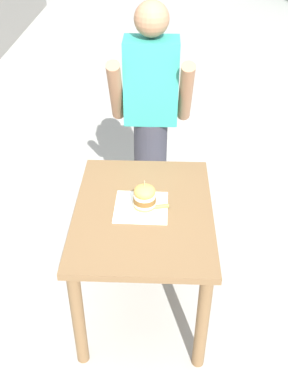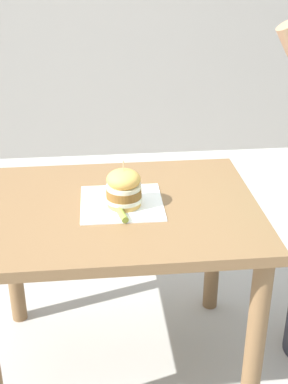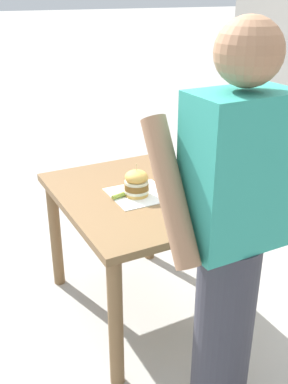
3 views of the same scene
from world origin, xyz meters
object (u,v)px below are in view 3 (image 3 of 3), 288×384
at_px(sandwich, 136,183).
at_px(pickle_spear, 120,195).
at_px(patio_table, 136,216).
at_px(diner_across_table, 230,246).

bearing_deg(sandwich, pickle_spear, -9.43).
xyz_separation_m(patio_table, pickle_spear, (0.10, 0.01, 0.15)).
bearing_deg(patio_table, diner_across_table, 88.73).
bearing_deg(pickle_spear, sandwich, 170.57).
height_order(patio_table, diner_across_table, diner_across_table).
distance_m(patio_table, sandwich, 0.21).
relative_size(patio_table, pickle_spear, 10.97).
bearing_deg(sandwich, diner_across_table, 89.12).
bearing_deg(pickle_spear, patio_table, -173.33).
relative_size(sandwich, diner_across_table, 0.10).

